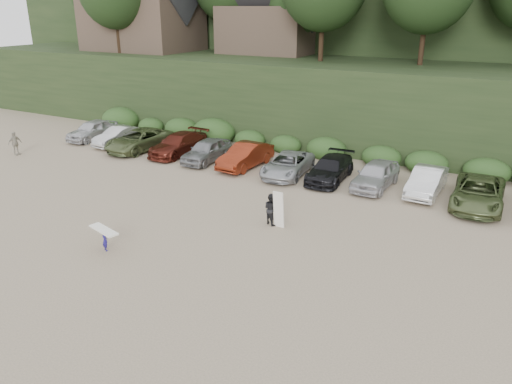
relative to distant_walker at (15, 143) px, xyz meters
The scene contains 5 objects.
ground 22.83m from the distant_walker, 11.31° to the right, with size 120.00×120.00×0.00m, color tan.
parked_cars 20.96m from the distant_walker, 15.19° to the left, with size 39.53×5.96×1.57m.
distant_walker is the anchor object (origin of this frame).
child_surfer 18.25m from the distant_walker, 25.97° to the right, with size 1.77×0.92×1.02m.
adult_surfer 21.65m from the distant_walker, ahead, with size 1.25×0.85×1.87m.
Camera 1 is at (9.20, -17.60, 10.14)m, focal length 35.00 mm.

